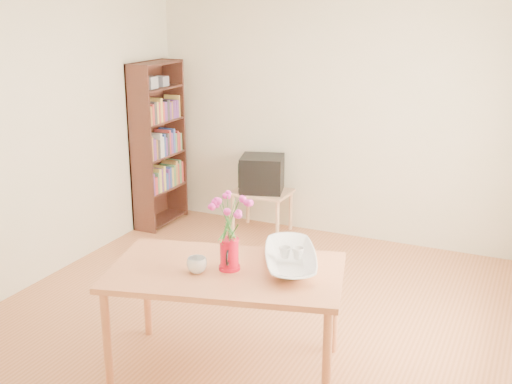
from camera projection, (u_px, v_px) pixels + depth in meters
The scene contains 11 objects.
room at pixel (243, 164), 4.63m from camera, with size 4.50×4.50×4.50m.
table at pixel (226, 280), 4.21m from camera, with size 1.68×1.22×0.75m.
tv_stand at pixel (262, 197), 6.90m from camera, with size 0.60×0.45×0.46m.
bookshelf at pixel (159, 150), 7.03m from camera, with size 0.28×0.70×1.80m.
pitcher at pixel (229, 255), 4.17m from camera, with size 0.14×0.21×0.22m.
flowers at pixel (229, 215), 4.08m from camera, with size 0.24×0.24×0.35m, color #DC33AB, non-canonical shape.
mug at pixel (197, 265), 4.13m from camera, with size 0.13×0.13×0.10m, color white.
bowl at pixel (291, 231), 4.19m from camera, with size 0.51×0.51×0.48m, color white.
teacup_a at pixel (285, 237), 4.23m from camera, with size 0.07×0.07×0.06m, color white.
teacup_b at pixel (298, 237), 4.21m from camera, with size 0.07×0.07×0.07m, color white.
television at pixel (263, 173), 6.83m from camera, with size 0.53×0.51×0.38m.
Camera 1 is at (2.00, -4.03, 2.46)m, focal length 45.00 mm.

